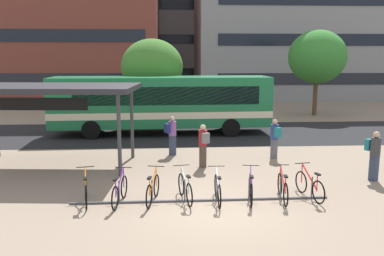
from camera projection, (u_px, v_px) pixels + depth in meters
ground at (215, 207)px, 11.69m from camera, size 200.00×200.00×0.00m
bus_lane_asphalt at (193, 133)px, 22.87m from camera, size 80.00×7.20×0.01m
city_bus at (160, 102)px, 22.46m from camera, size 12.10×2.97×3.20m
bike_rack at (201, 198)px, 12.17m from camera, size 7.81×0.19×0.70m
parked_bicycle_orange_0 at (86, 191)px, 11.98m from camera, size 0.54×1.70×0.99m
parked_bicycle_purple_1 at (120, 191)px, 11.92m from camera, size 0.52×1.71×0.99m
parked_bicycle_orange_2 at (153, 190)px, 12.05m from camera, size 0.52×1.70×0.99m
parked_bicycle_silver_3 at (185, 189)px, 12.17m from camera, size 0.55×1.70×0.99m
parked_bicycle_white_4 at (218, 190)px, 12.06m from camera, size 0.52×1.72×0.99m
parked_bicycle_purple_5 at (251, 189)px, 12.15m from camera, size 0.52×1.71×0.99m
parked_bicycle_red_6 at (283, 188)px, 12.21m from camera, size 0.52×1.72×0.99m
parked_bicycle_red_7 at (310, 186)px, 12.42m from camera, size 0.54×1.70×0.99m
transit_shelter at (49, 90)px, 15.61m from camera, size 6.93×4.03×3.21m
commuter_teal_pack_0 at (275, 136)px, 17.17m from camera, size 0.43×0.58×1.68m
commuter_navy_pack_1 at (172, 133)px, 17.72m from camera, size 0.60×0.52×1.73m
commuter_grey_pack_2 at (203, 143)px, 15.73m from camera, size 0.46×0.59×1.71m
commuter_teal_pack_3 at (374, 152)px, 14.07m from camera, size 0.50×0.60×1.76m
street_tree_0 at (152, 67)px, 24.74m from camera, size 3.78×3.78×5.38m
street_tree_1 at (317, 57)px, 29.15m from camera, size 4.16×4.16×6.20m
building_left_wing at (76, 3)px, 39.82m from camera, size 16.10×11.09×19.00m
building_right_wing at (314, 12)px, 44.07m from camera, size 25.90×14.05×18.18m
building_centre_block at (196, 28)px, 52.12m from camera, size 19.75×10.13×15.67m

